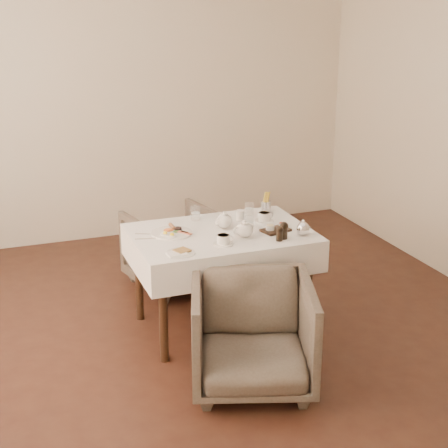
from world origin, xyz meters
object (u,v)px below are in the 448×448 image
at_px(table, 221,247).
at_px(teapot_centre, 224,220).
at_px(armchair_near, 252,335).
at_px(breakfast_plate, 172,232).
at_px(armchair_far, 175,249).

bearing_deg(table, teapot_centre, 55.81).
xyz_separation_m(table, armchair_near, (-0.09, -0.82, -0.29)).
xyz_separation_m(armchair_near, teapot_centre, (0.14, 0.88, 0.47)).
bearing_deg(breakfast_plate, teapot_centre, 21.26).
distance_m(table, armchair_far, 0.93).
xyz_separation_m(breakfast_plate, teapot_centre, (0.39, -0.02, 0.06)).
bearing_deg(breakfast_plate, table, 9.59).
xyz_separation_m(armchair_far, teapot_centre, (0.14, -0.80, 0.49)).
height_order(table, armchair_far, table).
bearing_deg(armchair_near, armchair_far, 108.87).
xyz_separation_m(armchair_far, breakfast_plate, (-0.24, -0.78, 0.44)).
xyz_separation_m(armchair_near, armchair_far, (-0.00, 1.68, -0.02)).
distance_m(armchair_near, breakfast_plate, 1.03).
relative_size(armchair_near, breakfast_plate, 2.64).
height_order(table, armchair_near, table).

